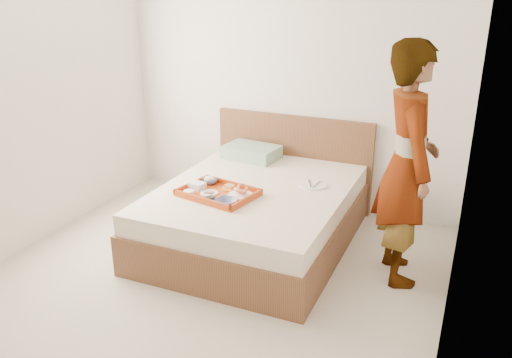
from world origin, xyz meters
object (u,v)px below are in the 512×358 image
object	(u,v)px
tray	(218,192)
person	(407,165)
bed	(255,215)
dinner_plate	(313,185)

from	to	relation	value
tray	person	distance (m)	1.54
bed	tray	world-z (taller)	tray
bed	person	world-z (taller)	person
bed	person	size ratio (longest dim) A/B	1.08
tray	dinner_plate	distance (m)	0.85
dinner_plate	person	bearing A→B (deg)	-20.00
tray	person	xyz separation A→B (m)	(1.48, 0.24, 0.37)
bed	dinner_plate	world-z (taller)	dinner_plate
dinner_plate	person	world-z (taller)	person
person	dinner_plate	bearing A→B (deg)	47.76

